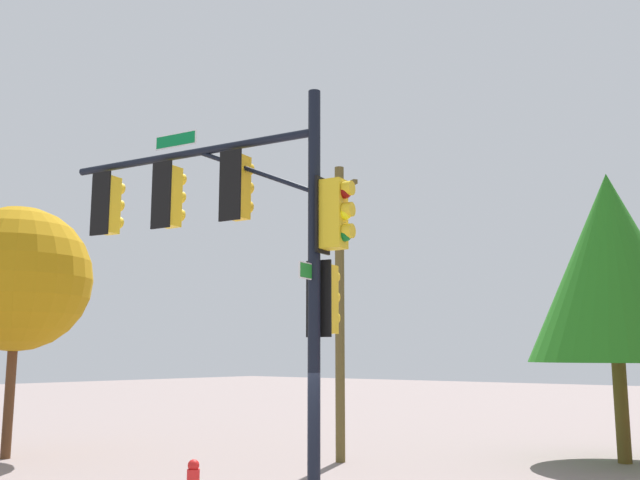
% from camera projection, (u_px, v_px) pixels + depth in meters
% --- Properties ---
extents(signal_pole_assembly, '(5.91, 1.74, 7.06)m').
position_uv_depth(signal_pole_assembly, '(243.00, 234.00, 11.96)').
color(signal_pole_assembly, black).
rests_on(signal_pole_assembly, ground_plane).
extents(utility_pole, '(1.70, 0.83, 7.95)m').
position_uv_depth(utility_pole, '(340.00, 304.00, 19.09)').
color(utility_pole, brown).
rests_on(utility_pole, ground_plane).
extents(tree_near, '(4.63, 4.63, 7.72)m').
position_uv_depth(tree_near, '(612.00, 266.00, 19.05)').
color(tree_near, '#50451A').
rests_on(tree_near, ground_plane).
extents(tree_mid, '(4.08, 4.08, 6.94)m').
position_uv_depth(tree_mid, '(18.00, 279.00, 19.83)').
color(tree_mid, '#54331D').
rests_on(tree_mid, ground_plane).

